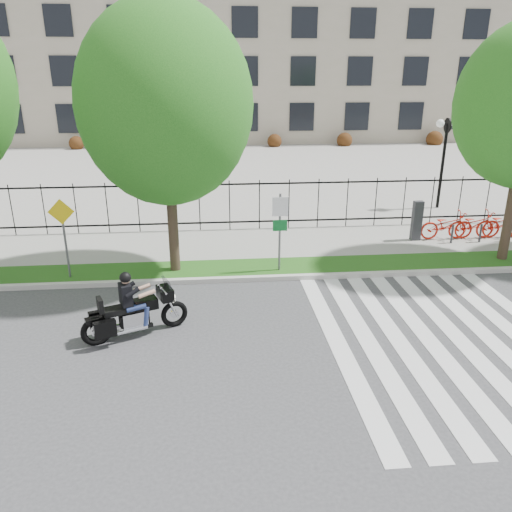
{
  "coord_description": "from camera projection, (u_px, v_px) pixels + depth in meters",
  "views": [
    {
      "loc": [
        -0.72,
        -10.23,
        6.1
      ],
      "look_at": [
        0.49,
        3.0,
        1.23
      ],
      "focal_mm": 35.0,
      "sensor_mm": 36.0,
      "label": 1
    }
  ],
  "objects": [
    {
      "name": "curb",
      "position": [
        237.0,
        279.0,
        15.54
      ],
      "size": [
        60.0,
        0.2,
        0.15
      ],
      "primitive_type": "cube",
      "color": "#BBB9B0",
      "rests_on": "ground"
    },
    {
      "name": "sign_pole_warning",
      "position": [
        63.0,
        228.0,
        14.97
      ],
      "size": [
        0.78,
        0.09,
        2.49
      ],
      "color": "#59595B",
      "rests_on": "grass_verge"
    },
    {
      "name": "lamp_post_right",
      "position": [
        445.0,
        141.0,
        22.71
      ],
      "size": [
        1.06,
        0.7,
        4.25
      ],
      "color": "black",
      "rests_on": "ground"
    },
    {
      "name": "sign_pole_regulatory",
      "position": [
        280.0,
        222.0,
        15.53
      ],
      "size": [
        0.5,
        0.09,
        2.5
      ],
      "color": "#59595B",
      "rests_on": "grass_verge"
    },
    {
      "name": "ground",
      "position": [
        247.0,
        349.0,
        11.73
      ],
      "size": [
        120.0,
        120.0,
        0.0
      ],
      "primitive_type": "plane",
      "color": "#3A3A3D",
      "rests_on": "ground"
    },
    {
      "name": "street_tree_1",
      "position": [
        166.0,
        104.0,
        14.38
      ],
      "size": [
        5.1,
        5.1,
        8.05
      ],
      "color": "#32251B",
      "rests_on": "grass_verge"
    },
    {
      "name": "grass_verge",
      "position": [
        236.0,
        269.0,
        16.33
      ],
      "size": [
        60.0,
        1.5,
        0.15
      ],
      "primitive_type": "cube",
      "color": "#194A12",
      "rests_on": "ground"
    },
    {
      "name": "crosswalk_stripes",
      "position": [
        444.0,
        340.0,
        12.14
      ],
      "size": [
        5.7,
        8.0,
        0.01
      ],
      "primitive_type": null,
      "color": "silver",
      "rests_on": "ground"
    },
    {
      "name": "iron_fence",
      "position": [
        230.0,
        205.0,
        19.94
      ],
      "size": [
        30.0,
        0.06,
        2.0
      ],
      "primitive_type": null,
      "color": "black",
      "rests_on": "sidewalk"
    },
    {
      "name": "motorcycle_rider",
      "position": [
        135.0,
        310.0,
        12.14
      ],
      "size": [
        2.51,
        1.39,
        2.06
      ],
      "color": "black",
      "rests_on": "ground"
    },
    {
      "name": "sidewalk",
      "position": [
        232.0,
        245.0,
        18.67
      ],
      "size": [
        60.0,
        3.5,
        0.15
      ],
      "primitive_type": "cube",
      "color": "gray",
      "rests_on": "ground"
    },
    {
      "name": "plaza",
      "position": [
        220.0,
        165.0,
        35.09
      ],
      "size": [
        80.0,
        34.0,
        0.1
      ],
      "primitive_type": "cube",
      "color": "gray",
      "rests_on": "ground"
    },
    {
      "name": "office_building",
      "position": [
        213.0,
        33.0,
        50.3
      ],
      "size": [
        60.0,
        21.9,
        20.15
      ],
      "color": "#A39B84",
      "rests_on": "ground"
    }
  ]
}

